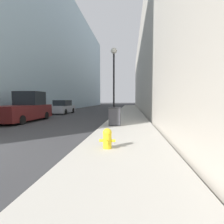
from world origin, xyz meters
TOP-DOWN VIEW (x-y plane):
  - sidewalk_right at (5.45, 18.00)m, footprint 3.13×60.00m
  - building_left_glass at (-10.98, 26.00)m, footprint 12.00×60.00m
  - building_right_stone at (13.12, 26.00)m, footprint 12.00×60.00m
  - fire_hydrant at (4.92, 1.24)m, footprint 0.51×0.40m
  - trash_bin at (4.70, 6.24)m, footprint 0.72×0.67m
  - lamppost at (4.32, 9.44)m, footprint 0.47×0.47m
  - pickup_truck at (-2.60, 8.62)m, footprint 2.18×5.42m
  - parked_sedan_near at (-2.59, 16.23)m, footprint 1.83×4.29m

SIDE VIEW (x-z plane):
  - sidewalk_right at x=5.45m, z-range 0.00..0.13m
  - fire_hydrant at x=4.92m, z-range 0.14..0.78m
  - trash_bin at x=4.70m, z-range 0.14..1.24m
  - parked_sedan_near at x=-2.59m, z-range -0.07..1.56m
  - pickup_truck at x=-2.60m, z-range -0.23..2.13m
  - lamppost at x=4.32m, z-range 1.08..6.63m
  - building_right_stone at x=13.12m, z-range 0.00..14.33m
  - building_left_glass at x=-10.98m, z-range 0.00..20.29m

